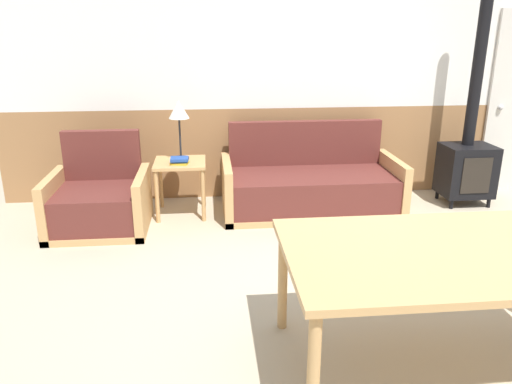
% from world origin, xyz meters
% --- Properties ---
extents(ground_plane, '(16.00, 16.00, 0.00)m').
position_xyz_m(ground_plane, '(0.00, 0.00, 0.00)').
color(ground_plane, '#B2A58C').
extents(wall_back, '(7.20, 0.06, 2.70)m').
position_xyz_m(wall_back, '(0.00, 2.63, 1.35)').
color(wall_back, '#996B42').
rests_on(wall_back, ground_plane).
extents(couch, '(1.81, 0.85, 0.89)m').
position_xyz_m(couch, '(-0.32, 2.06, 0.26)').
color(couch, tan).
rests_on(couch, ground_plane).
extents(armchair, '(0.90, 0.81, 0.88)m').
position_xyz_m(armchair, '(-2.41, 1.78, 0.26)').
color(armchair, tan).
rests_on(armchair, ground_plane).
extents(side_table, '(0.51, 0.51, 0.56)m').
position_xyz_m(side_table, '(-1.65, 2.08, 0.46)').
color(side_table, tan).
rests_on(side_table, ground_plane).
extents(table_lamp, '(0.20, 0.20, 0.59)m').
position_xyz_m(table_lamp, '(-1.64, 2.17, 1.03)').
color(table_lamp, '#262628').
rests_on(table_lamp, side_table).
extents(book_stack, '(0.19, 0.17, 0.06)m').
position_xyz_m(book_stack, '(-1.65, 1.99, 0.59)').
color(book_stack, gold).
rests_on(book_stack, side_table).
extents(dining_table, '(1.74, 1.05, 0.73)m').
position_xyz_m(dining_table, '(-0.12, -0.51, 0.66)').
color(dining_table, tan).
rests_on(dining_table, ground_plane).
extents(wood_stove, '(0.52, 0.43, 2.33)m').
position_xyz_m(wood_stove, '(1.40, 2.13, 0.56)').
color(wood_stove, black).
rests_on(wood_stove, ground_plane).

